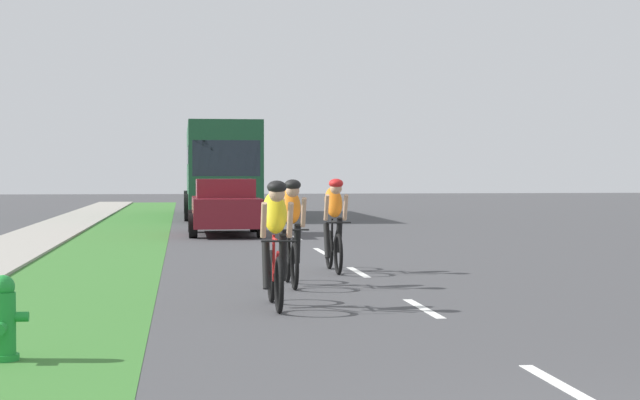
{
  "coord_description": "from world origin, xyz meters",
  "views": [
    {
      "loc": [
        -2.94,
        -4.55,
        1.66
      ],
      "look_at": [
        0.64,
        21.84,
        0.97
      ],
      "focal_mm": 57.21,
      "sensor_mm": 36.0,
      "label": 1
    }
  ],
  "objects_px": {
    "cyclist_trailing": "(291,231)",
    "sedan_maroon": "(225,207)",
    "fire_hydrant_green": "(3,319)",
    "cyclist_distant": "(334,224)",
    "cyclist_lead": "(275,243)",
    "pickup_silver": "(213,189)",
    "bus_dark_green": "(220,166)"
  },
  "relations": [
    {
      "from": "cyclist_distant",
      "to": "pickup_silver",
      "type": "relative_size",
      "value": 0.34
    },
    {
      "from": "cyclist_lead",
      "to": "bus_dark_green",
      "type": "distance_m",
      "value": 27.22
    },
    {
      "from": "cyclist_lead",
      "to": "fire_hydrant_green",
      "type": "bearing_deg",
      "value": -130.12
    },
    {
      "from": "cyclist_distant",
      "to": "bus_dark_green",
      "type": "bearing_deg",
      "value": 92.73
    },
    {
      "from": "fire_hydrant_green",
      "to": "bus_dark_green",
      "type": "bearing_deg",
      "value": 84.3
    },
    {
      "from": "cyclist_lead",
      "to": "sedan_maroon",
      "type": "bearing_deg",
      "value": 89.92
    },
    {
      "from": "fire_hydrant_green",
      "to": "bus_dark_green",
      "type": "height_order",
      "value": "bus_dark_green"
    },
    {
      "from": "cyclist_trailing",
      "to": "cyclist_distant",
      "type": "distance_m",
      "value": 2.29
    },
    {
      "from": "cyclist_trailing",
      "to": "bus_dark_green",
      "type": "xyz_separation_m",
      "value": [
        -0.13,
        24.79,
        1.17
      ]
    },
    {
      "from": "sedan_maroon",
      "to": "pickup_silver",
      "type": "xyz_separation_m",
      "value": [
        0.54,
        29.0,
        0.06
      ]
    },
    {
      "from": "cyclist_trailing",
      "to": "fire_hydrant_green",
      "type": "bearing_deg",
      "value": -119.37
    },
    {
      "from": "fire_hydrant_green",
      "to": "sedan_maroon",
      "type": "relative_size",
      "value": 0.18
    },
    {
      "from": "pickup_silver",
      "to": "bus_dark_green",
      "type": "bearing_deg",
      "value": -90.79
    },
    {
      "from": "fire_hydrant_green",
      "to": "cyclist_distant",
      "type": "bearing_deg",
      "value": 61.88
    },
    {
      "from": "bus_dark_green",
      "to": "pickup_silver",
      "type": "bearing_deg",
      "value": 89.21
    },
    {
      "from": "cyclist_trailing",
      "to": "pickup_silver",
      "type": "height_order",
      "value": "pickup_silver"
    },
    {
      "from": "fire_hydrant_green",
      "to": "cyclist_distant",
      "type": "relative_size",
      "value": 0.44
    },
    {
      "from": "cyclist_lead",
      "to": "cyclist_trailing",
      "type": "distance_m",
      "value": 2.45
    },
    {
      "from": "cyclist_distant",
      "to": "sedan_maroon",
      "type": "xyz_separation_m",
      "value": [
        -1.38,
        10.82,
        -0.04
      ]
    },
    {
      "from": "cyclist_distant",
      "to": "cyclist_lead",
      "type": "bearing_deg",
      "value": -107.39
    },
    {
      "from": "cyclist_distant",
      "to": "sedan_maroon",
      "type": "relative_size",
      "value": 0.4
    },
    {
      "from": "pickup_silver",
      "to": "fire_hydrant_green",
      "type": "bearing_deg",
      "value": -93.94
    },
    {
      "from": "fire_hydrant_green",
      "to": "bus_dark_green",
      "type": "relative_size",
      "value": 0.07
    },
    {
      "from": "cyclist_trailing",
      "to": "sedan_maroon",
      "type": "height_order",
      "value": "cyclist_trailing"
    },
    {
      "from": "cyclist_lead",
      "to": "cyclist_distant",
      "type": "height_order",
      "value": "same"
    },
    {
      "from": "cyclist_lead",
      "to": "cyclist_trailing",
      "type": "bearing_deg",
      "value": 79.35
    },
    {
      "from": "cyclist_lead",
      "to": "pickup_silver",
      "type": "bearing_deg",
      "value": 89.28
    },
    {
      "from": "fire_hydrant_green",
      "to": "pickup_silver",
      "type": "height_order",
      "value": "pickup_silver"
    },
    {
      "from": "sedan_maroon",
      "to": "bus_dark_green",
      "type": "relative_size",
      "value": 0.37
    },
    {
      "from": "fire_hydrant_green",
      "to": "sedan_maroon",
      "type": "xyz_separation_m",
      "value": [
        2.73,
        18.53,
        0.4
      ]
    },
    {
      "from": "bus_dark_green",
      "to": "cyclist_trailing",
      "type": "bearing_deg",
      "value": -89.7
    },
    {
      "from": "cyclist_trailing",
      "to": "bus_dark_green",
      "type": "distance_m",
      "value": 24.82
    }
  ]
}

